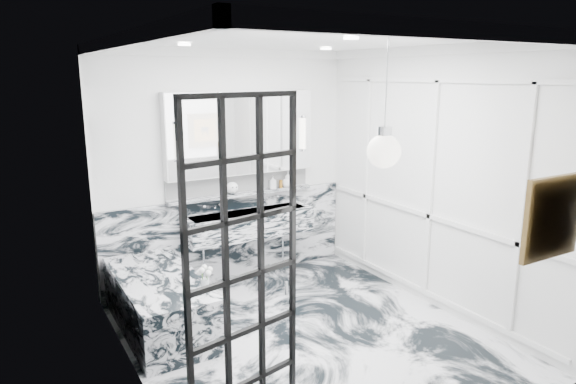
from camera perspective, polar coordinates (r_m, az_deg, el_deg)
floor at (r=5.24m, az=2.03°, el=-15.70°), size 3.60×3.60×0.00m
ceiling at (r=4.60m, az=2.32°, el=16.56°), size 3.60×3.60×0.00m
wall_back at (r=6.29m, az=-6.70°, el=2.70°), size 3.60×0.00×3.60m
wall_front at (r=3.41m, az=18.75°, el=-6.75°), size 3.60×0.00×3.60m
wall_left at (r=4.12m, az=-16.98°, el=-3.26°), size 0.00×3.60×3.60m
wall_right at (r=5.73m, az=15.78°, el=1.30°), size 0.00×3.60×3.60m
marble_clad_back at (r=6.48m, az=-6.41°, el=-4.97°), size 3.18×0.05×1.05m
marble_clad_left at (r=4.14m, az=-16.73°, el=-4.03°), size 0.02×3.56×2.68m
panel_molding at (r=5.74m, az=15.58°, el=0.30°), size 0.03×3.40×2.30m
soap_bottle_a at (r=6.60m, az=-0.02°, el=1.43°), size 0.10×0.10×0.20m
soap_bottle_b at (r=6.50m, az=-1.72°, el=1.09°), size 0.09×0.09×0.17m
soap_bottle_c at (r=6.60m, az=-0.16°, el=1.21°), size 0.13×0.13×0.15m
face_pot at (r=6.26m, az=-6.23°, el=0.47°), size 0.15×0.15×0.15m
amber_bottle at (r=6.56m, az=-0.79°, el=0.91°), size 0.04×0.04×0.10m
flower_vase at (r=4.88m, az=-9.19°, el=-10.14°), size 0.08×0.08×0.12m
crittall_door at (r=3.47m, az=-4.90°, el=-9.37°), size 0.87×0.22×2.39m
artwork at (r=4.17m, az=27.29°, el=-2.53°), size 0.51×0.05×0.51m
pendant_light at (r=3.56m, az=10.60°, el=4.46°), size 0.23×0.23×0.23m
trough_sink at (r=6.28m, az=-4.38°, el=-3.53°), size 1.60×0.45×0.30m
ledge at (r=6.34m, az=-5.09°, el=-0.21°), size 1.90×0.14×0.04m
subway_tile at (r=6.37m, az=-5.36°, el=1.08°), size 1.90×0.03×0.23m
mirror_cabinet at (r=6.22m, az=-5.25°, el=6.54°), size 1.90×0.16×1.00m
sconce_left at (r=5.83m, az=-12.17°, el=5.48°), size 0.07×0.07×0.40m
sconce_right at (r=6.53m, az=1.68°, el=6.54°), size 0.07×0.07×0.40m
bathtub at (r=5.42m, az=-14.05°, el=-11.80°), size 0.75×1.65×0.55m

